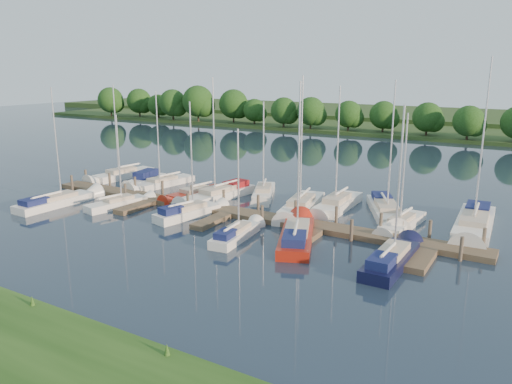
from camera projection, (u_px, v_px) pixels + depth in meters
The scene contains 23 objects.
ground at pixel (169, 242), 34.70m from camera, with size 260.00×260.00×0.00m, color #192633.
dock at pixel (228, 214), 40.75m from camera, with size 40.00×6.00×0.40m.
mooring_pilings at pixel (235, 206), 41.59m from camera, with size 38.24×2.84×2.00m.
far_shore at pixel (421, 129), 97.25m from camera, with size 180.00×30.00×0.60m, color #263F18.
distant_hill at pixel (445, 116), 118.02m from camera, with size 220.00×40.00×1.40m, color #334D21.
treeline at pixel (402, 115), 85.24m from camera, with size 146.77×9.75×7.88m.
sailboat_n_0 at pixel (121, 176), 54.77m from camera, with size 2.86×8.32×10.56m.
motorboat at pixel (145, 180), 52.26m from camera, with size 2.45×6.01×1.71m.
sailboat_n_2 at pixel (162, 184), 51.20m from camera, with size 2.94×7.97×9.94m.
sailboat_n_3 at pixel (194, 195), 46.57m from camera, with size 2.76×7.31×9.27m.
sailboat_n_4 at pixel (218, 196), 46.12m from camera, with size 3.23×9.11×11.49m.
sailboat_n_5 at pixel (264, 194), 46.96m from camera, with size 4.15×7.01×9.26m.
sailboat_n_6 at pixel (301, 208), 42.18m from camera, with size 3.55×9.25×11.68m.
sailboat_n_7 at pixel (336, 206), 42.73m from camera, with size 2.13×8.41×10.89m.
sailboat_n_8 at pixel (386, 212), 41.04m from camera, with size 5.31×8.72×11.31m.
sailboat_n_9 at pixel (401, 225), 37.71m from camera, with size 2.23×7.11×9.03m.
sailboat_n_10 at pixel (474, 225), 37.47m from camera, with size 2.92×10.43×13.07m.
sailboat_s_0 at pixel (58, 202), 44.07m from camera, with size 2.16×8.38×10.59m.
sailboat_s_1 at pixel (120, 204), 43.51m from camera, with size 2.72×6.51×8.32m.
sailboat_s_2 at pixel (189, 213), 40.52m from camera, with size 2.95×6.90×8.95m.
sailboat_s_3 at pixel (236, 235), 35.35m from camera, with size 2.01×6.32×8.13m.
sailboat_s_4 at pixel (297, 236), 34.92m from camera, with size 4.81×8.84×11.40m.
sailboat_s_5 at pixel (392, 260), 30.60m from camera, with size 1.96×7.88×10.18m.
Camera 1 is at (21.93, -25.16, 11.79)m, focal length 35.00 mm.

